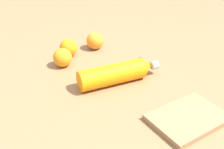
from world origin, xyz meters
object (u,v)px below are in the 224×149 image
object	(u,v)px
water_bottle	(118,73)
orange_0	(68,48)
cutting_board	(188,118)
orange_2	(63,58)
orange_1	(95,41)

from	to	relation	value
water_bottle	orange_0	xyz separation A→B (m)	(0.16, -0.26, 0.00)
water_bottle	cutting_board	world-z (taller)	water_bottle
water_bottle	orange_2	world-z (taller)	same
orange_0	orange_2	xyz separation A→B (m)	(0.03, 0.09, -0.00)
water_bottle	orange_0	world-z (taller)	orange_0
water_bottle	orange_0	bearing A→B (deg)	109.98
orange_1	cutting_board	bearing A→B (deg)	108.07
water_bottle	orange_1	xyz separation A→B (m)	(0.03, -0.31, 0.00)
orange_0	orange_1	world-z (taller)	orange_1
orange_0	cutting_board	bearing A→B (deg)	120.81
water_bottle	orange_0	distance (m)	0.30
orange_0	water_bottle	bearing A→B (deg)	121.11
water_bottle	orange_0	size ratio (longest dim) A/B	4.14
orange_0	cutting_board	distance (m)	0.61
orange_1	orange_2	distance (m)	0.21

